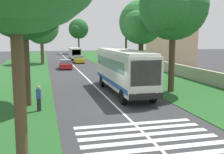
% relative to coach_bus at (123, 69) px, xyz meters
% --- Properties ---
extents(ground, '(160.00, 160.00, 0.00)m').
position_rel_coach_bus_xyz_m(ground, '(-4.11, 1.80, -2.15)').
color(ground, '#333335').
extents(grass_verge_left, '(120.00, 8.00, 0.04)m').
position_rel_coach_bus_xyz_m(grass_verge_left, '(10.89, 10.00, -2.13)').
color(grass_verge_left, '#235623').
rests_on(grass_verge_left, ground).
extents(grass_verge_right, '(120.00, 8.00, 0.04)m').
position_rel_coach_bus_xyz_m(grass_verge_right, '(10.89, -6.40, -2.13)').
color(grass_verge_right, '#235623').
rests_on(grass_verge_right, ground).
extents(centre_line, '(110.00, 0.16, 0.01)m').
position_rel_coach_bus_xyz_m(centre_line, '(10.89, 1.80, -2.14)').
color(centre_line, silver).
rests_on(centre_line, ground).
extents(coach_bus, '(11.16, 2.62, 3.73)m').
position_rel_coach_bus_xyz_m(coach_bus, '(0.00, 0.00, 0.00)').
color(coach_bus, silver).
rests_on(coach_bus, ground).
extents(zebra_crossing, '(5.85, 6.80, 0.01)m').
position_rel_coach_bus_xyz_m(zebra_crossing, '(-11.18, 1.80, -2.14)').
color(zebra_crossing, silver).
rests_on(zebra_crossing, ground).
extents(trailing_car_0, '(4.30, 1.78, 1.43)m').
position_rel_coach_bus_xyz_m(trailing_car_0, '(19.86, 3.49, -1.48)').
color(trailing_car_0, '#B21E1E').
rests_on(trailing_car_0, ground).
extents(trailing_car_1, '(4.30, 1.78, 1.43)m').
position_rel_coach_bus_xyz_m(trailing_car_1, '(29.24, 0.25, -1.48)').
color(trailing_car_1, gold).
rests_on(trailing_car_1, ground).
extents(trailing_minibus_0, '(6.00, 2.14, 2.53)m').
position_rel_coach_bus_xyz_m(trailing_minibus_0, '(36.52, 0.24, -0.60)').
color(trailing_minibus_0, silver).
rests_on(trailing_minibus_0, ground).
extents(roadside_tree_left_1, '(7.29, 6.29, 9.79)m').
position_rel_coach_bus_xyz_m(roadside_tree_left_1, '(29.28, 7.08, 4.37)').
color(roadside_tree_left_1, brown).
rests_on(roadside_tree_left_1, grass_verge_left).
extents(roadside_tree_right_0, '(6.56, 5.68, 9.91)m').
position_rel_coach_bus_xyz_m(roadside_tree_right_0, '(57.72, -3.08, 4.82)').
color(roadside_tree_right_0, brown).
rests_on(roadside_tree_right_0, grass_verge_right).
extents(roadside_tree_right_1, '(5.81, 4.87, 8.85)m').
position_rel_coach_bus_xyz_m(roadside_tree_right_1, '(6.37, -3.71, 4.15)').
color(roadside_tree_right_1, '#4C3826').
rests_on(roadside_tree_right_1, grass_verge_right).
extents(roadside_tree_right_2, '(7.06, 5.94, 10.45)m').
position_rel_coach_bus_xyz_m(roadside_tree_right_2, '(-0.26, -4.18, 5.20)').
color(roadside_tree_right_2, '#4C3826').
rests_on(roadside_tree_right_2, grass_verge_right).
extents(utility_pole, '(0.24, 1.40, 7.17)m').
position_rel_coach_bus_xyz_m(utility_pole, '(9.31, -3.00, 1.62)').
color(utility_pole, '#473828').
rests_on(utility_pole, grass_verge_right).
extents(roadside_wall, '(70.00, 0.40, 1.39)m').
position_rel_coach_bus_xyz_m(roadside_wall, '(15.89, -9.80, -1.41)').
color(roadside_wall, '#B2A893').
rests_on(roadside_wall, grass_verge_right).
extents(roadside_building, '(8.60, 6.60, 6.90)m').
position_rel_coach_bus_xyz_m(roadside_building, '(21.92, -14.77, 1.35)').
color(roadside_building, beige).
rests_on(roadside_building, ground).
extents(pedestrian, '(0.34, 0.34, 1.69)m').
position_rel_coach_bus_xyz_m(pedestrian, '(-4.53, 7.04, -1.24)').
color(pedestrian, '#26262D').
rests_on(pedestrian, grass_verge_left).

